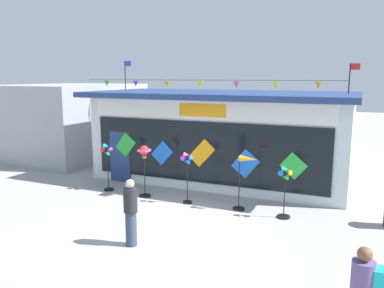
% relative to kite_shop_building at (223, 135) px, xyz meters
% --- Properties ---
extents(ground_plane, '(80.00, 80.00, 0.00)m').
position_rel_kite_shop_building_xyz_m(ground_plane, '(0.11, -5.19, -1.79)').
color(ground_plane, '#9E9B99').
extents(kite_shop_building, '(10.15, 5.09, 4.80)m').
position_rel_kite_shop_building_xyz_m(kite_shop_building, '(0.00, 0.00, 0.00)').
color(kite_shop_building, silver).
rests_on(kite_shop_building, ground_plane).
extents(wind_spinner_far_left, '(0.42, 0.36, 1.74)m').
position_rel_kite_shop_building_xyz_m(wind_spinner_far_left, '(-3.22, -3.40, -0.64)').
color(wind_spinner_far_left, black).
rests_on(wind_spinner_far_left, ground_plane).
extents(wind_spinner_left, '(0.39, 0.39, 1.81)m').
position_rel_kite_shop_building_xyz_m(wind_spinner_left, '(-1.61, -3.48, -0.43)').
color(wind_spinner_left, black).
rests_on(wind_spinner_left, ground_plane).
extents(wind_spinner_center_left, '(0.38, 0.30, 1.71)m').
position_rel_kite_shop_building_xyz_m(wind_spinner_center_left, '(0.03, -3.56, -0.65)').
color(wind_spinner_center_left, black).
rests_on(wind_spinner_center_left, ground_plane).
extents(wind_spinner_center_right, '(0.73, 0.38, 1.75)m').
position_rel_kite_shop_building_xyz_m(wind_spinner_center_right, '(1.95, -3.46, -0.61)').
color(wind_spinner_center_right, black).
rests_on(wind_spinner_center_right, ground_plane).
extents(wind_spinner_right, '(0.40, 0.38, 1.56)m').
position_rel_kite_shop_building_xyz_m(wind_spinner_right, '(3.19, -3.62, -0.84)').
color(wind_spinner_right, black).
rests_on(wind_spinner_right, ground_plane).
extents(person_near_camera, '(0.34, 0.34, 1.68)m').
position_rel_kite_shop_building_xyz_m(person_near_camera, '(0.10, -7.01, -0.93)').
color(person_near_camera, '#333D56').
rests_on(person_near_camera, ground_plane).
extents(neighbour_building, '(5.58, 6.99, 3.71)m').
position_rel_kite_shop_building_xyz_m(neighbour_building, '(-9.11, 1.38, 0.07)').
color(neighbour_building, '#99999E').
rests_on(neighbour_building, ground_plane).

